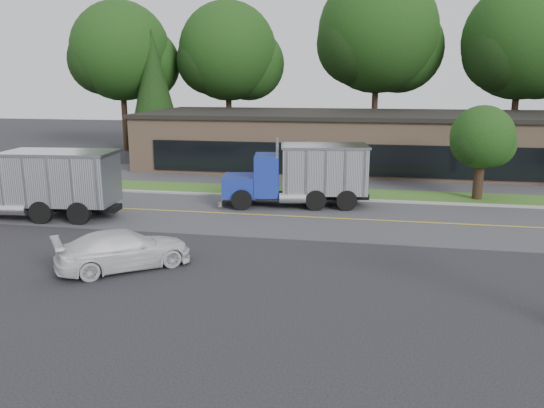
{
  "coord_description": "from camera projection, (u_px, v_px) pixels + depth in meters",
  "views": [
    {
      "loc": [
        3.75,
        -16.87,
        6.77
      ],
      "look_at": [
        -0.13,
        4.02,
        1.8
      ],
      "focal_mm": 35.0,
      "sensor_mm": 36.0,
      "label": 1
    }
  ],
  "objects": [
    {
      "name": "tree_far_a",
      "position": [
        123.0,
        56.0,
        50.59
      ],
      "size": [
        9.92,
        9.34,
        14.15
      ],
      "color": "#382619",
      "rests_on": "ground"
    },
    {
      "name": "strip_mall",
      "position": [
        348.0,
        141.0,
        42.44
      ],
      "size": [
        32.0,
        12.0,
        4.0
      ],
      "primitive_type": "cube",
      "color": "#A07C62",
      "rests_on": "ground"
    },
    {
      "name": "dump_truck_blue",
      "position": [
        304.0,
        173.0,
        28.95
      ],
      "size": [
        8.12,
        3.81,
        3.36
      ],
      "rotation": [
        0.0,
        0.0,
        3.31
      ],
      "color": "black",
      "rests_on": "ground"
    },
    {
      "name": "road",
      "position": [
        292.0,
        217.0,
        26.98
      ],
      "size": [
        60.0,
        8.0,
        0.02
      ],
      "primitive_type": "cube",
      "color": "#56565B",
      "rests_on": "ground"
    },
    {
      "name": "dump_truck_red",
      "position": [
        37.0,
        182.0,
        26.43
      ],
      "size": [
        9.32,
        3.41,
        3.36
      ],
      "rotation": [
        0.0,
        0.0,
        3.23
      ],
      "color": "black",
      "rests_on": "ground"
    },
    {
      "name": "far_parking",
      "position": [
        315.0,
        178.0,
        37.51
      ],
      "size": [
        60.0,
        7.0,
        0.02
      ],
      "primitive_type": "cube",
      "color": "#56565B",
      "rests_on": "ground"
    },
    {
      "name": "curb",
      "position": [
        303.0,
        199.0,
        31.0
      ],
      "size": [
        60.0,
        0.3,
        0.12
      ],
      "primitive_type": "cube",
      "color": "#9E9E99",
      "rests_on": "ground"
    },
    {
      "name": "evergreen_left",
      "position": [
        154.0,
        86.0,
        48.51
      ],
      "size": [
        5.0,
        5.0,
        11.36
      ],
      "color": "#382619",
      "rests_on": "ground"
    },
    {
      "name": "grass_verge",
      "position": [
        307.0,
        193.0,
        32.72
      ],
      "size": [
        60.0,
        3.4,
        0.03
      ],
      "primitive_type": "cube",
      "color": "#356422",
      "rests_on": "ground"
    },
    {
      "name": "rally_car",
      "position": [
        124.0,
        249.0,
        19.48
      ],
      "size": [
        5.03,
        4.59,
        1.41
      ],
      "primitive_type": "imported",
      "rotation": [
        0.0,
        0.0,
        2.25
      ],
      "color": "silver",
      "rests_on": "ground"
    },
    {
      "name": "ground",
      "position": [
        255.0,
        281.0,
        18.37
      ],
      "size": [
        140.0,
        140.0,
        0.0
      ],
      "primitive_type": "plane",
      "color": "#313136",
      "rests_on": "ground"
    },
    {
      "name": "tree_far_d",
      "position": [
        523.0,
        47.0,
        45.02
      ],
      "size": [
        10.51,
        9.89,
        14.99
      ],
      "color": "#382619",
      "rests_on": "ground"
    },
    {
      "name": "tree_far_b",
      "position": [
        230.0,
        56.0,
        50.72
      ],
      "size": [
        9.91,
        9.33,
        14.14
      ],
      "color": "#382619",
      "rests_on": "ground"
    },
    {
      "name": "tree_far_c",
      "position": [
        380.0,
        38.0,
        47.91
      ],
      "size": [
        11.5,
        10.83,
        16.41
      ],
      "color": "#382619",
      "rests_on": "ground"
    },
    {
      "name": "tree_verge",
      "position": [
        483.0,
        140.0,
        30.19
      ],
      "size": [
        3.8,
        3.58,
        5.42
      ],
      "color": "#382619",
      "rests_on": "ground"
    },
    {
      "name": "center_line",
      "position": [
        292.0,
        217.0,
        26.98
      ],
      "size": [
        60.0,
        0.12,
        0.01
      ],
      "primitive_type": "cube",
      "color": "gold",
      "rests_on": "ground"
    }
  ]
}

